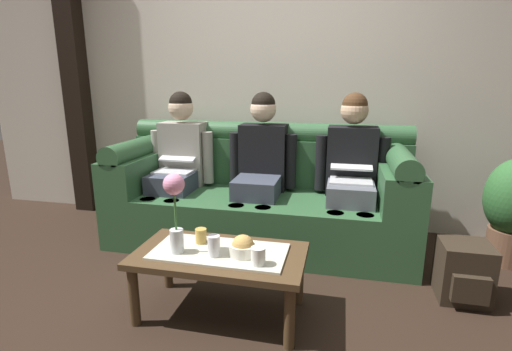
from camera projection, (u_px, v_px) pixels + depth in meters
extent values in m
plane|color=black|center=(216.00, 321.00, 2.11)|extent=(14.00, 14.00, 0.00)
cube|color=beige|center=(274.00, 64.00, 3.36)|extent=(6.00, 0.12, 2.90)
cube|color=black|center=(75.00, 66.00, 3.67)|extent=(0.20, 0.20, 2.90)
cube|color=#2D5633|center=(259.00, 218.00, 3.10)|extent=(2.38, 0.88, 0.42)
cube|color=#2D5633|center=(267.00, 161.00, 3.31)|extent=(2.38, 0.22, 0.40)
cylinder|color=#2D5633|center=(267.00, 133.00, 3.25)|extent=(2.38, 0.18, 0.18)
cube|color=#2D5633|center=(139.00, 170.00, 3.24)|extent=(0.28, 0.88, 0.28)
cylinder|color=#2D5633|center=(138.00, 149.00, 3.19)|extent=(0.18, 0.88, 0.18)
cube|color=#2D5633|center=(398.00, 185.00, 2.78)|extent=(0.28, 0.88, 0.28)
cylinder|color=#2D5633|center=(400.00, 160.00, 2.74)|extent=(0.18, 0.88, 0.18)
cube|color=#383D4C|center=(173.00, 182.00, 3.12)|extent=(0.34, 0.40, 0.15)
cylinder|color=#383D4C|center=(149.00, 224.00, 2.97)|extent=(0.12, 0.12, 0.42)
cylinder|color=#383D4C|center=(173.00, 226.00, 2.93)|extent=(0.12, 0.12, 0.42)
cube|color=gray|center=(184.00, 153.00, 3.30)|extent=(0.38, 0.22, 0.54)
cylinder|color=gray|center=(157.00, 155.00, 3.32)|extent=(0.09, 0.09, 0.44)
cylinder|color=gray|center=(208.00, 158.00, 3.22)|extent=(0.09, 0.09, 0.44)
sphere|color=beige|center=(181.00, 108.00, 3.19)|extent=(0.21, 0.21, 0.21)
sphere|color=black|center=(181.00, 103.00, 3.18)|extent=(0.19, 0.19, 0.19)
cube|color=silver|center=(174.00, 171.00, 3.12)|extent=(0.31, 0.22, 0.02)
cube|color=silver|center=(180.00, 155.00, 3.23)|extent=(0.31, 0.21, 0.07)
cube|color=black|center=(180.00, 156.00, 3.22)|extent=(0.27, 0.18, 0.06)
cube|color=#383D4C|center=(257.00, 187.00, 2.97)|extent=(0.34, 0.40, 0.15)
cylinder|color=#383D4C|center=(236.00, 232.00, 2.81)|extent=(0.12, 0.12, 0.42)
cylinder|color=#383D4C|center=(263.00, 234.00, 2.77)|extent=(0.12, 0.12, 0.42)
cube|color=black|center=(264.00, 157.00, 3.15)|extent=(0.38, 0.22, 0.54)
cylinder|color=black|center=(235.00, 159.00, 3.17)|extent=(0.09, 0.09, 0.44)
cylinder|color=black|center=(291.00, 161.00, 3.07)|extent=(0.09, 0.09, 0.44)
sphere|color=beige|center=(263.00, 109.00, 3.04)|extent=(0.21, 0.21, 0.21)
sphere|color=black|center=(263.00, 104.00, 3.03)|extent=(0.19, 0.19, 0.19)
cube|color=#595B66|center=(350.00, 193.00, 2.82)|extent=(0.34, 0.40, 0.15)
cylinder|color=#595B66|center=(334.00, 241.00, 2.66)|extent=(0.12, 0.12, 0.42)
cylinder|color=#595B66|center=(363.00, 243.00, 2.62)|extent=(0.12, 0.12, 0.42)
cube|color=black|center=(351.00, 161.00, 3.00)|extent=(0.38, 0.22, 0.54)
cylinder|color=black|center=(321.00, 163.00, 3.01)|extent=(0.09, 0.09, 0.44)
cylinder|color=black|center=(383.00, 166.00, 2.91)|extent=(0.09, 0.09, 0.44)
sphere|color=tan|center=(355.00, 111.00, 2.88)|extent=(0.21, 0.21, 0.21)
sphere|color=#472D19|center=(355.00, 105.00, 2.87)|extent=(0.19, 0.19, 0.19)
cube|color=silver|center=(351.00, 181.00, 2.81)|extent=(0.31, 0.22, 0.02)
cube|color=silver|center=(351.00, 163.00, 2.92)|extent=(0.31, 0.21, 0.08)
cube|color=black|center=(351.00, 164.00, 2.91)|extent=(0.27, 0.18, 0.06)
cube|color=#47331E|center=(220.00, 255.00, 2.10)|extent=(0.95, 0.51, 0.04)
cube|color=beige|center=(220.00, 251.00, 2.09)|extent=(0.74, 0.36, 0.01)
cylinder|color=#47331E|center=(134.00, 296.00, 2.04)|extent=(0.06, 0.06, 0.34)
cylinder|color=#47331E|center=(289.00, 317.00, 1.86)|extent=(0.06, 0.06, 0.34)
cylinder|color=#47331E|center=(168.00, 262.00, 2.43)|extent=(0.06, 0.06, 0.34)
cylinder|color=#47331E|center=(299.00, 277.00, 2.25)|extent=(0.06, 0.06, 0.34)
cylinder|color=silver|center=(177.00, 241.00, 2.06)|extent=(0.07, 0.07, 0.13)
cylinder|color=#3D7538|center=(175.00, 211.00, 2.02)|extent=(0.01, 0.01, 0.21)
sphere|color=pink|center=(174.00, 184.00, 1.98)|extent=(0.11, 0.11, 0.11)
cylinder|color=silver|center=(243.00, 250.00, 2.03)|extent=(0.15, 0.15, 0.06)
sphere|color=tan|center=(243.00, 246.00, 2.03)|extent=(0.12, 0.12, 0.12)
cylinder|color=silver|center=(214.00, 246.00, 2.02)|extent=(0.07, 0.07, 0.11)
cylinder|color=white|center=(258.00, 256.00, 1.92)|extent=(0.07, 0.07, 0.09)
cylinder|color=gold|center=(201.00, 236.00, 2.18)|extent=(0.07, 0.07, 0.09)
cube|color=#2D2319|center=(463.00, 271.00, 2.30)|extent=(0.29, 0.27, 0.36)
cube|color=#2D2319|center=(470.00, 290.00, 2.16)|extent=(0.20, 0.05, 0.16)
cylinder|color=brown|center=(507.00, 246.00, 2.77)|extent=(0.28, 0.28, 0.26)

